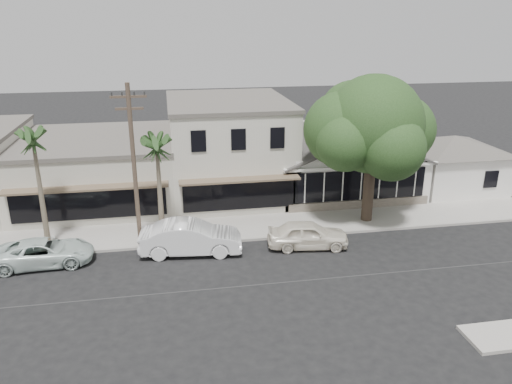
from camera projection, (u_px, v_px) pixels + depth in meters
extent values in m
plane|color=black|center=(325.00, 279.00, 24.30)|extent=(140.00, 140.00, 0.00)
cube|color=#9E9991|center=(159.00, 233.00, 29.21)|extent=(90.00, 3.50, 0.15)
cube|color=white|center=(340.00, 171.00, 36.25)|extent=(10.00, 8.00, 3.00)
cube|color=black|center=(361.00, 185.00, 32.40)|extent=(8.80, 0.10, 2.00)
cube|color=#60564C|center=(359.00, 205.00, 32.87)|extent=(9.60, 0.18, 0.70)
cube|color=white|center=(451.00, 169.00, 36.69)|extent=(6.00, 6.00, 3.00)
cube|color=beige|center=(229.00, 149.00, 35.26)|extent=(8.00, 10.00, 6.50)
cube|color=beige|center=(98.00, 171.00, 34.14)|extent=(10.00, 10.00, 4.20)
cylinder|color=brown|center=(134.00, 170.00, 26.14)|extent=(0.24, 0.24, 9.00)
cube|color=brown|center=(128.00, 97.00, 24.88)|extent=(1.80, 0.12, 0.12)
cube|color=brown|center=(129.00, 109.00, 25.08)|extent=(1.40, 0.12, 0.12)
imported|color=white|center=(308.00, 234.00, 27.42)|extent=(4.62, 2.34, 1.51)
imported|color=white|center=(191.00, 238.00, 26.68)|extent=(5.58, 2.42, 1.79)
imported|color=silver|center=(44.00, 252.00, 25.52)|extent=(4.97, 2.49, 1.35)
cylinder|color=#433828|center=(368.00, 195.00, 30.50)|extent=(0.67, 0.67, 3.58)
sphere|color=#1F3C18|center=(374.00, 124.00, 29.06)|extent=(5.81, 5.81, 5.81)
sphere|color=#1F3C18|center=(400.00, 130.00, 30.20)|extent=(4.25, 4.25, 4.25)
sphere|color=#1F3C18|center=(341.00, 129.00, 29.28)|extent=(4.47, 4.47, 4.47)
sphere|color=#1F3C18|center=(392.00, 148.00, 27.91)|extent=(3.80, 3.80, 3.80)
sphere|color=#1F3C18|center=(352.00, 113.00, 30.50)|extent=(4.03, 4.03, 4.03)
sphere|color=#1F3C18|center=(385.00, 106.00, 30.48)|extent=(3.58, 3.58, 3.58)
sphere|color=#1F3C18|center=(345.00, 142.00, 28.15)|extent=(3.35, 3.35, 3.35)
cone|color=#726651|center=(160.00, 197.00, 27.50)|extent=(0.35, 0.35, 5.34)
cone|color=#726651|center=(42.00, 197.00, 26.62)|extent=(0.33, 0.33, 5.91)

